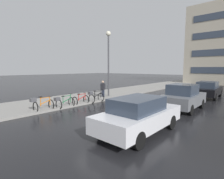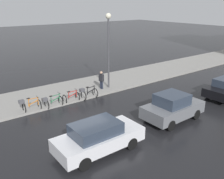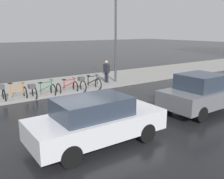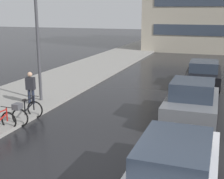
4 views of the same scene
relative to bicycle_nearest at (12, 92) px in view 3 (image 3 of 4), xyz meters
The scene contains 10 objects.
ground_plane 4.32m from the bicycle_nearest, 20.14° to the left, with size 140.00×140.00×0.00m, color black.
sidewalk_kerb 11.65m from the bicycle_nearest, 99.74° to the left, with size 4.80×60.00×0.14m, color gray.
bicycle_nearest is the anchor object (origin of this frame).
bicycle_second 1.48m from the bicycle_nearest, 79.99° to the left, with size 0.76×1.41×0.97m.
bicycle_third 3.03m from the bicycle_nearest, 87.09° to the left, with size 0.72×1.11×0.90m.
bicycle_farthest 4.33m from the bicycle_nearest, 85.09° to the left, with size 0.75×1.39×1.00m.
car_white 6.74m from the bicycle_nearest, ahead, with size 1.89×4.40×1.56m.
car_grey 9.29m from the bicycle_nearest, 45.68° to the left, with size 1.99×3.94×1.71m.
pedestrian 6.35m from the bicycle_nearest, 96.31° to the left, with size 0.43×0.30×1.63m.
streetlamp 7.95m from the bicycle_nearest, 95.08° to the left, with size 0.44×0.44×6.17m.
Camera 3 is at (9.05, -4.33, 3.60)m, focal length 40.00 mm.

